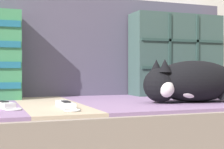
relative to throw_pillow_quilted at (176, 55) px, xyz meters
name	(u,v)px	position (x,y,z in m)	size (l,w,h in m)	color
sofa_backrest	(56,46)	(-0.55, 0.15, 0.04)	(1.68, 0.14, 0.46)	#514C60
throw_pillow_quilted	(176,55)	(0.00, 0.00, 0.00)	(0.44, 0.14, 0.38)	#38514C
sleeping_cat	(189,82)	(-0.17, -0.37, -0.12)	(0.41, 0.18, 0.15)	black
game_remote_near	(66,105)	(-0.63, -0.40, -0.18)	(0.05, 0.21, 0.02)	white
game_remote_far	(2,105)	(-0.81, -0.34, -0.18)	(0.10, 0.19, 0.02)	white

